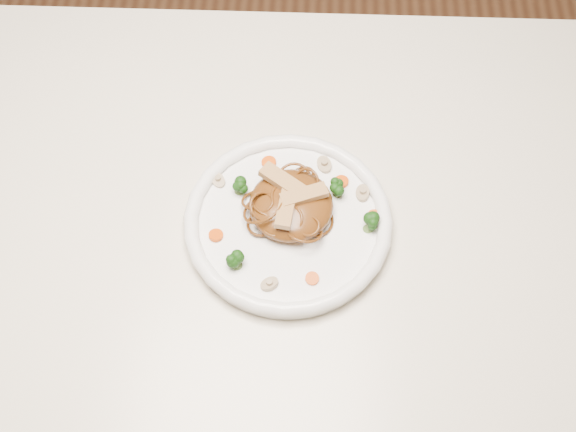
{
  "coord_description": "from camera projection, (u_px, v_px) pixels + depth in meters",
  "views": [
    {
      "loc": [
        0.11,
        -0.5,
        1.62
      ],
      "look_at": [
        0.09,
        -0.0,
        0.78
      ],
      "focal_mm": 46.32,
      "sensor_mm": 36.0,
      "label": 1
    }
  ],
  "objects": [
    {
      "name": "mushroom_0",
      "position": [
        269.0,
        284.0,
        0.94
      ],
      "size": [
        0.03,
        0.03,
        0.01
      ],
      "primitive_type": "cylinder",
      "rotation": [
        0.0,
        0.0,
        0.55
      ],
      "color": "tan",
      "rests_on": "plate"
    },
    {
      "name": "broccoli_1",
      "position": [
        239.0,
        185.0,
        1.0
      ],
      "size": [
        0.03,
        0.03,
        0.03
      ],
      "primitive_type": null,
      "rotation": [
        0.0,
        0.0,
        -0.2
      ],
      "color": "#17470E",
      "rests_on": "plate"
    },
    {
      "name": "table",
      "position": [
        226.0,
        258.0,
        1.09
      ],
      "size": [
        1.2,
        0.8,
        0.75
      ],
      "color": "beige",
      "rests_on": "ground"
    },
    {
      "name": "carrot_3",
      "position": [
        269.0,
        162.0,
        1.03
      ],
      "size": [
        0.02,
        0.02,
        0.0
      ],
      "primitive_type": "cylinder",
      "rotation": [
        0.0,
        0.0,
        -0.04
      ],
      "color": "#E95108",
      "rests_on": "plate"
    },
    {
      "name": "mushroom_2",
      "position": [
        218.0,
        180.0,
        1.01
      ],
      "size": [
        0.03,
        0.03,
        0.01
      ],
      "primitive_type": "cylinder",
      "rotation": [
        0.0,
        0.0,
        -0.97
      ],
      "color": "tan",
      "rests_on": "plate"
    },
    {
      "name": "noodle_mound",
      "position": [
        291.0,
        205.0,
        0.98
      ],
      "size": [
        0.13,
        0.13,
        0.04
      ],
      "primitive_type": "ellipsoid",
      "rotation": [
        0.0,
        0.0,
        0.18
      ],
      "color": "#573310",
      "rests_on": "plate"
    },
    {
      "name": "broccoli_2",
      "position": [
        236.0,
        261.0,
        0.94
      ],
      "size": [
        0.03,
        0.03,
        0.03
      ],
      "primitive_type": null,
      "rotation": [
        0.0,
        0.0,
        0.11
      ],
      "color": "#17470E",
      "rests_on": "plate"
    },
    {
      "name": "carrot_1",
      "position": [
        216.0,
        235.0,
        0.97
      ],
      "size": [
        0.03,
        0.03,
        0.0
      ],
      "primitive_type": "cylinder",
      "rotation": [
        0.0,
        0.0,
        0.37
      ],
      "color": "#E95108",
      "rests_on": "plate"
    },
    {
      "name": "chicken_c",
      "position": [
        286.0,
        207.0,
        0.95
      ],
      "size": [
        0.03,
        0.07,
        0.01
      ],
      "primitive_type": "cube",
      "rotation": [
        0.0,
        0.0,
        4.58
      ],
      "color": "tan",
      "rests_on": "noodle_mound"
    },
    {
      "name": "carrot_4",
      "position": [
        312.0,
        278.0,
        0.94
      ],
      "size": [
        0.02,
        0.02,
        0.0
      ],
      "primitive_type": "cylinder",
      "rotation": [
        0.0,
        0.0,
        -0.23
      ],
      "color": "#E95108",
      "rests_on": "plate"
    },
    {
      "name": "carrot_2",
      "position": [
        374.0,
        216.0,
        0.99
      ],
      "size": [
        0.02,
        0.02,
        0.0
      ],
      "primitive_type": "cylinder",
      "rotation": [
        0.0,
        0.0,
        -0.15
      ],
      "color": "#E95108",
      "rests_on": "plate"
    },
    {
      "name": "plate",
      "position": [
        288.0,
        224.0,
        0.99
      ],
      "size": [
        0.32,
        0.32,
        0.02
      ],
      "primitive_type": "cylinder",
      "rotation": [
        0.0,
        0.0,
        -0.18
      ],
      "color": "white",
      "rests_on": "table"
    },
    {
      "name": "chicken_a",
      "position": [
        304.0,
        195.0,
        0.96
      ],
      "size": [
        0.07,
        0.04,
        0.01
      ],
      "primitive_type": "cube",
      "rotation": [
        0.0,
        0.0,
        0.38
      ],
      "color": "tan",
      "rests_on": "noodle_mound"
    },
    {
      "name": "carrot_0",
      "position": [
        342.0,
        182.0,
        1.01
      ],
      "size": [
        0.02,
        0.02,
        0.0
      ],
      "primitive_type": "cylinder",
      "rotation": [
        0.0,
        0.0,
        0.2
      ],
      "color": "#E95108",
      "rests_on": "plate"
    },
    {
      "name": "mushroom_3",
      "position": [
        324.0,
        165.0,
        1.03
      ],
      "size": [
        0.04,
        0.04,
        0.01
      ],
      "primitive_type": "cylinder",
      "rotation": [
        0.0,
        0.0,
        1.9
      ],
      "color": "tan",
      "rests_on": "plate"
    },
    {
      "name": "broccoli_0",
      "position": [
        338.0,
        187.0,
        0.99
      ],
      "size": [
        0.03,
        0.03,
        0.03
      ],
      "primitive_type": null,
      "rotation": [
        0.0,
        0.0,
        -0.28
      ],
      "color": "#17470E",
      "rests_on": "plate"
    },
    {
      "name": "mushroom_1",
      "position": [
        363.0,
        193.0,
        1.0
      ],
      "size": [
        0.03,
        0.03,
        0.01
      ],
      "primitive_type": "cylinder",
      "rotation": [
        0.0,
        0.0,
        1.52
      ],
      "color": "tan",
      "rests_on": "plate"
    },
    {
      "name": "ground",
      "position": [
        247.0,
        393.0,
        1.65
      ],
      "size": [
        4.0,
        4.0,
        0.0
      ],
      "primitive_type": "plane",
      "color": "#57321D",
      "rests_on": "ground"
    },
    {
      "name": "broccoli_3",
      "position": [
        369.0,
        224.0,
        0.97
      ],
      "size": [
        0.03,
        0.03,
        0.03
      ],
      "primitive_type": null,
      "rotation": [
        0.0,
        0.0,
        0.14
      ],
      "color": "#17470E",
      "rests_on": "plate"
    },
    {
      "name": "chicken_b",
      "position": [
        284.0,
        182.0,
        0.97
      ],
      "size": [
        0.07,
        0.06,
        0.01
      ],
      "primitive_type": "cube",
      "rotation": [
        0.0,
        0.0,
        2.54
      ],
      "color": "tan",
      "rests_on": "noodle_mound"
    }
  ]
}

